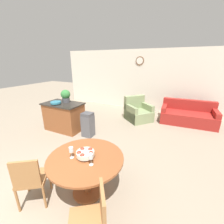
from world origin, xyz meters
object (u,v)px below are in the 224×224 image
at_px(dining_table, 86,166).
at_px(armchair, 138,112).
at_px(trash_bin, 88,125).
at_px(dining_chair_near_right, 93,218).
at_px(wine_glass_left, 71,150).
at_px(fruit_bowl, 85,153).
at_px(dining_chair_near_left, 31,178).
at_px(couch, 188,116).
at_px(teal_bowl, 56,103).
at_px(wine_glass_right, 91,157).
at_px(kitchen_island, 64,116).
at_px(potted_plant, 66,96).

bearing_deg(dining_table, armchair, 93.70).
bearing_deg(trash_bin, dining_chair_near_right, -53.90).
bearing_deg(armchair, wine_glass_left, -138.92).
bearing_deg(dining_table, trash_bin, 124.45).
height_order(fruit_bowl, armchair, armchair).
distance_m(dining_table, trash_bin, 2.14).
bearing_deg(fruit_bowl, dining_table, 33.63).
bearing_deg(dining_chair_near_left, couch, 30.41).
xyz_separation_m(teal_bowl, armchair, (2.06, 2.10, -0.66)).
height_order(dining_table, wine_glass_right, wine_glass_right).
bearing_deg(dining_chair_near_right, dining_table, 4.84).
xyz_separation_m(wine_glass_left, couch, (1.70, 4.36, -0.59)).
relative_size(dining_chair_near_left, teal_bowl, 2.77).
relative_size(dining_chair_near_right, kitchen_island, 0.71).
height_order(dining_chair_near_right, wine_glass_right, wine_glass_right).
bearing_deg(dining_table, kitchen_island, 140.39).
xyz_separation_m(dining_chair_near_left, teal_bowl, (-1.65, 2.18, 0.47)).
bearing_deg(fruit_bowl, dining_chair_near_right, -49.67).
bearing_deg(wine_glass_left, dining_chair_near_right, -36.17).
xyz_separation_m(trash_bin, armchair, (0.97, 1.97, -0.07)).
height_order(wine_glass_right, teal_bowl, teal_bowl).
height_order(kitchen_island, trash_bin, kitchen_island).
height_order(dining_table, teal_bowl, teal_bowl).
bearing_deg(wine_glass_left, fruit_bowl, 29.73).
height_order(dining_chair_near_left, couch, dining_chair_near_left).
xyz_separation_m(dining_table, trash_bin, (-1.21, 1.76, -0.20)).
bearing_deg(kitchen_island, armchair, 44.52).
height_order(trash_bin, armchair, armchair).
height_order(dining_table, dining_chair_near_left, dining_chair_near_left).
height_order(dining_table, couch, couch).
bearing_deg(teal_bowl, fruit_bowl, -35.44).
distance_m(dining_chair_near_left, wine_glass_left, 0.74).
bearing_deg(armchair, potted_plant, 172.99).
bearing_deg(couch, armchair, -166.63).
bearing_deg(kitchen_island, trash_bin, -3.03).
xyz_separation_m(potted_plant, couch, (3.68, 2.30, -0.85)).
distance_m(dining_chair_near_right, wine_glass_left, 0.99).
distance_m(kitchen_island, armchair, 2.74).
bearing_deg(kitchen_island, teal_bowl, -121.07).
distance_m(dining_chair_near_left, armchair, 4.30).
relative_size(wine_glass_left, potted_plant, 0.46).
relative_size(dining_table, dining_chair_near_left, 1.38).
bearing_deg(wine_glass_right, couch, 73.17).
bearing_deg(teal_bowl, trash_bin, 6.63).
height_order(dining_chair_near_left, kitchen_island, kitchen_island).
height_order(kitchen_island, armchair, kitchen_island).
distance_m(fruit_bowl, couch, 4.55).
bearing_deg(armchair, dining_chair_near_left, -145.14).
relative_size(wine_glass_right, armchair, 0.16).
xyz_separation_m(dining_chair_near_right, trash_bin, (-1.76, 2.41, -0.13)).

